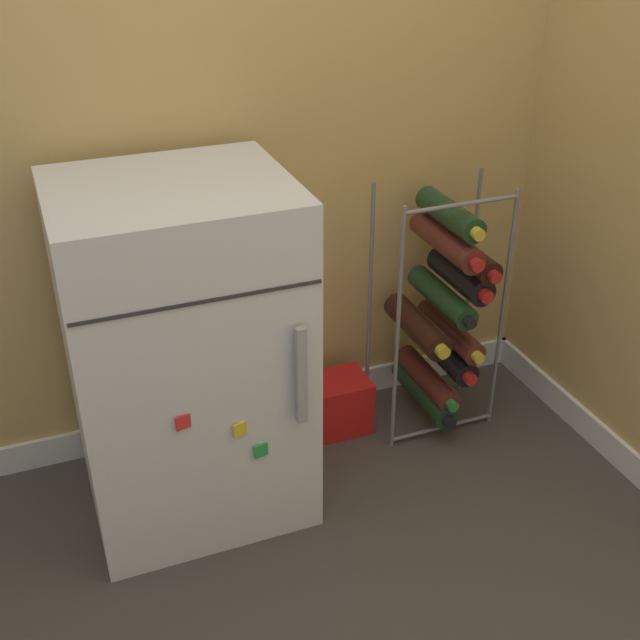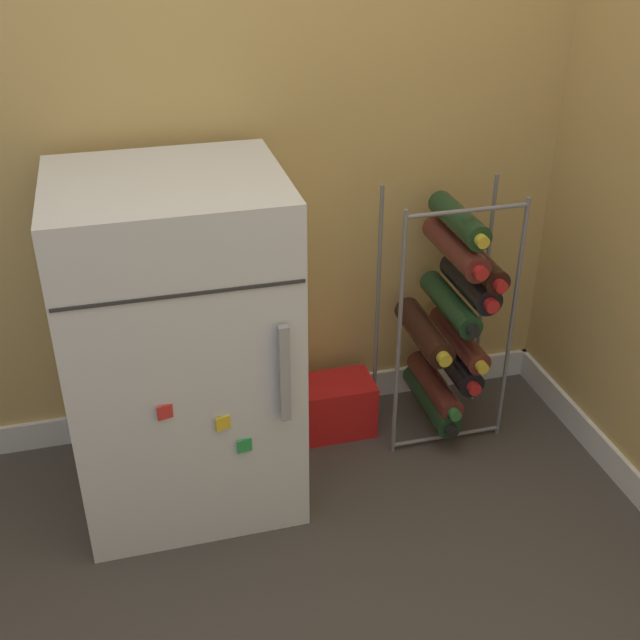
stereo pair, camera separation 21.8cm
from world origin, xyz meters
name	(u,v)px [view 1 (the left image)]	position (x,y,z in m)	size (l,w,h in m)	color
ground_plane	(353,544)	(0.00, 0.00, 0.00)	(14.00, 14.00, 0.00)	#423D38
wall_back	(258,0)	(0.00, 0.66, 1.24)	(6.70, 0.07, 2.50)	tan
mini_fridge	(185,355)	(-0.32, 0.34, 0.45)	(0.56, 0.52, 0.91)	silver
wine_rack	(442,310)	(0.46, 0.42, 0.38)	(0.35, 0.33, 0.77)	slate
soda_box	(329,406)	(0.13, 0.48, 0.09)	(0.24, 0.15, 0.17)	red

